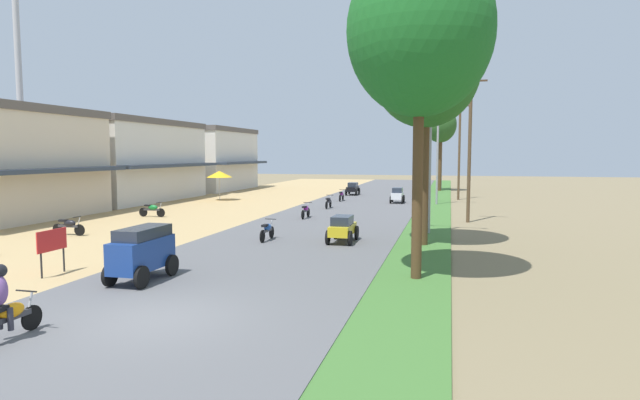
{
  "coord_description": "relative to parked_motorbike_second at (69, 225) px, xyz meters",
  "views": [
    {
      "loc": [
        6.8,
        -10.91,
        4.02
      ],
      "look_at": [
        -0.82,
        19.63,
        1.25
      ],
      "focal_mm": 29.34,
      "sensor_mm": 36.0,
      "label": 1
    }
  ],
  "objects": [
    {
      "name": "ground_plane",
      "position": [
        11.21,
        -10.63,
        -0.55
      ],
      "size": [
        180.0,
        180.0,
        0.0
      ],
      "primitive_type": "plane",
      "color": "#7A6B4C"
    },
    {
      "name": "road_strip",
      "position": [
        11.21,
        -10.63,
        -0.51
      ],
      "size": [
        9.0,
        140.0,
        0.08
      ],
      "primitive_type": "cube",
      "color": "#565659",
      "rests_on": "ground"
    },
    {
      "name": "median_strip",
      "position": [
        16.91,
        -10.63,
        -0.52
      ],
      "size": [
        2.4,
        140.0,
        0.06
      ],
      "primitive_type": "cube",
      "color": "#3D6B2D",
      "rests_on": "ground"
    },
    {
      "name": "shophouse_mid",
      "position": [
        -8.77,
        17.79,
        2.9
      ],
      "size": [
        8.99,
        14.07,
        6.9
      ],
      "color": "silver",
      "rests_on": "ground"
    },
    {
      "name": "shophouse_far",
      "position": [
        -8.77,
        32.23,
        2.9
      ],
      "size": [
        9.62,
        11.82,
        6.9
      ],
      "color": "silver",
      "rests_on": "ground"
    },
    {
      "name": "parked_motorbike_second",
      "position": [
        0.0,
        0.0,
        0.0
      ],
      "size": [
        1.8,
        0.54,
        0.94
      ],
      "color": "black",
      "rests_on": "dirt_shoulder"
    },
    {
      "name": "parked_motorbike_third",
      "position": [
        -0.22,
        7.73,
        0.0
      ],
      "size": [
        1.8,
        0.54,
        0.94
      ],
      "color": "black",
      "rests_on": "dirt_shoulder"
    },
    {
      "name": "street_signboard",
      "position": [
        5.41,
        -7.28,
        0.55
      ],
      "size": [
        0.06,
        1.3,
        1.5
      ],
      "color": "#262628",
      "rests_on": "dirt_shoulder"
    },
    {
      "name": "vendor_umbrella",
      "position": [
        -1.16,
        19.73,
        1.75
      ],
      "size": [
        2.2,
        2.2,
        2.52
      ],
      "color": "#99999E",
      "rests_on": "dirt_shoulder"
    },
    {
      "name": "median_tree_nearest",
      "position": [
        17.01,
        -4.85,
        7.23
      ],
      "size": [
        4.53,
        4.53,
        10.41
      ],
      "color": "#4C351E",
      "rests_on": "median_strip"
    },
    {
      "name": "median_tree_second",
      "position": [
        16.9,
        1.55,
        7.02
      ],
      "size": [
        4.59,
        4.59,
        10.03
      ],
      "color": "#4C351E",
      "rests_on": "median_strip"
    },
    {
      "name": "median_tree_third",
      "position": [
        16.88,
        36.49,
        6.51
      ],
      "size": [
        3.41,
        3.41,
        9.01
      ],
      "color": "#4C351E",
      "rests_on": "median_strip"
    },
    {
      "name": "streetlamp_near",
      "position": [
        17.01,
        4.97,
        3.69
      ],
      "size": [
        3.16,
        0.2,
        7.2
      ],
      "color": "gray",
      "rests_on": "median_strip"
    },
    {
      "name": "streetlamp_mid",
      "position": [
        17.01,
        20.63,
        4.03
      ],
      "size": [
        3.16,
        0.2,
        7.86
      ],
      "color": "gray",
      "rests_on": "median_strip"
    },
    {
      "name": "streetlamp_far",
      "position": [
        17.01,
        39.67,
        3.95
      ],
      "size": [
        3.16,
        0.2,
        7.71
      ],
      "color": "gray",
      "rests_on": "median_strip"
    },
    {
      "name": "utility_pole_near",
      "position": [
        19.07,
        10.26,
        4.0
      ],
      "size": [
        1.8,
        0.2,
        8.73
      ],
      "color": "brown",
      "rests_on": "ground"
    },
    {
      "name": "utility_pole_far",
      "position": [
        18.74,
        25.89,
        3.98
      ],
      "size": [
        1.8,
        0.2,
        8.68
      ],
      "color": "brown",
      "rests_on": "ground"
    },
    {
      "name": "car_van_blue",
      "position": [
        8.76,
        -7.33,
        0.47
      ],
      "size": [
        1.19,
        2.41,
        1.67
      ],
      "color": "navy",
      "rests_on": "road_strip"
    },
    {
      "name": "car_sedan_yellow",
      "position": [
        13.38,
        1.19,
        0.19
      ],
      "size": [
        1.1,
        2.26,
        1.19
      ],
      "color": "gold",
      "rests_on": "road_strip"
    },
    {
      "name": "car_hatchback_white",
      "position": [
        13.9,
        20.79,
        0.19
      ],
      "size": [
        1.04,
        2.0,
        1.23
      ],
      "color": "silver",
      "rests_on": "road_strip"
    },
    {
      "name": "car_sedan_black",
      "position": [
        8.88,
        28.18,
        0.19
      ],
      "size": [
        1.1,
        2.26,
        1.19
      ],
      "color": "black",
      "rests_on": "road_strip"
    },
    {
      "name": "motorbike_foreground_rider",
      "position": [
        8.96,
        -12.69,
        0.3
      ],
      "size": [
        0.54,
        1.8,
        1.66
      ],
      "color": "black",
      "rests_on": "road_strip"
    },
    {
      "name": "motorbike_ahead_second",
      "position": [
        9.92,
        0.87,
        0.02
      ],
      "size": [
        0.54,
        1.8,
        0.94
      ],
      "color": "black",
      "rests_on": "road_strip"
    },
    {
      "name": "motorbike_ahead_third",
      "position": [
        9.39,
        9.34,
        0.02
      ],
      "size": [
        0.54,
        1.8,
        0.94
      ],
      "color": "black",
      "rests_on": "road_strip"
    },
    {
      "name": "motorbike_ahead_fourth",
      "position": [
        9.42,
        15.45,
        0.02
      ],
      "size": [
        0.54,
        1.8,
        0.94
      ],
      "color": "black",
      "rests_on": "road_strip"
    },
    {
      "name": "motorbike_ahead_fifth",
      "position": [
        9.13,
        21.55,
        0.02
      ],
      "size": [
        0.54,
        1.8,
        0.94
      ],
      "color": "black",
      "rests_on": "road_strip"
    }
  ]
}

